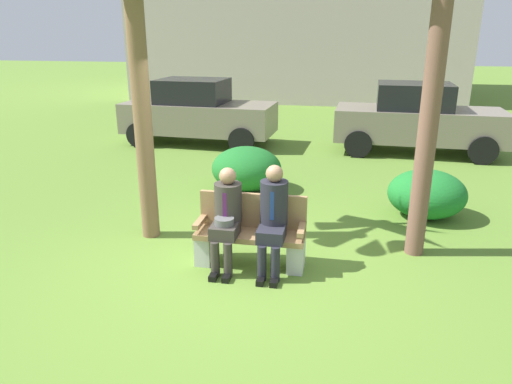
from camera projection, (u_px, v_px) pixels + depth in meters
The scene contains 8 objects.
ground_plane at pixel (230, 271), 5.88m from camera, with size 80.00×80.00×0.00m, color olive.
park_bench at pixel (251, 235), 5.97m from camera, with size 1.37×0.44×0.90m.
seated_man_left at pixel (226, 214), 5.80m from camera, with size 0.34×0.72×1.27m.
seated_man_right at pixel (273, 214), 5.70m from camera, with size 0.34×0.72×1.33m.
shrub_near_bench at pixel (427, 194), 7.51m from camera, with size 1.22×1.12×0.76m, color #1D742A.
shrub_mid_lawn at pixel (247, 169), 8.81m from camera, with size 1.30×1.20×0.82m, color #1E6D28.
parked_car_near at pixel (198, 112), 12.33m from camera, with size 3.98×1.89×1.68m.
parked_car_far at pixel (417, 119), 11.37m from camera, with size 3.96×1.85×1.68m.
Camera 1 is at (1.29, -5.10, 2.83)m, focal length 33.19 mm.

